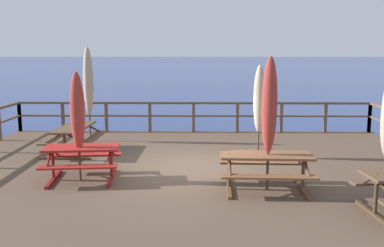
% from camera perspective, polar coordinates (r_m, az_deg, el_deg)
% --- Properties ---
extents(ground_plane, '(600.00, 600.00, 0.00)m').
position_cam_1_polar(ground_plane, '(11.03, -0.06, -9.11)').
color(ground_plane, navy).
extents(wooden_deck, '(13.01, 10.16, 0.64)m').
position_cam_1_polar(wooden_deck, '(10.93, -0.06, -7.51)').
color(wooden_deck, brown).
rests_on(wooden_deck, ground).
extents(railing_waterside_far, '(12.81, 0.10, 1.09)m').
position_cam_1_polar(railing_waterside_far, '(15.53, 0.22, 1.59)').
color(railing_waterside_far, brown).
rests_on(railing_waterside_far, wooden_deck).
extents(picnic_table_back_left, '(1.95, 1.46, 0.78)m').
position_cam_1_polar(picnic_table_back_left, '(9.16, 9.82, -5.30)').
color(picnic_table_back_left, brown).
rests_on(picnic_table_back_left, wooden_deck).
extents(picnic_table_front_left, '(1.45, 2.09, 0.78)m').
position_cam_1_polar(picnic_table_front_left, '(12.79, -15.37, -1.27)').
color(picnic_table_front_left, brown).
rests_on(picnic_table_front_left, wooden_deck).
extents(picnic_table_mid_left, '(1.79, 1.55, 0.78)m').
position_cam_1_polar(picnic_table_mid_left, '(10.05, -14.41, -4.18)').
color(picnic_table_mid_left, maroon).
rests_on(picnic_table_mid_left, wooden_deck).
extents(patio_umbrella_tall_mid_right, '(0.32, 0.32, 2.80)m').
position_cam_1_polar(patio_umbrella_tall_mid_right, '(8.93, 10.24, 2.29)').
color(patio_umbrella_tall_mid_right, '#4C3828').
rests_on(patio_umbrella_tall_mid_right, wooden_deck).
extents(patio_umbrella_tall_back_right, '(0.32, 0.32, 2.46)m').
position_cam_1_polar(patio_umbrella_tall_back_right, '(9.84, -14.97, 1.49)').
color(patio_umbrella_tall_back_right, '#4C3828').
rests_on(patio_umbrella_tall_back_right, wooden_deck).
extents(patio_umbrella_short_mid, '(0.32, 0.32, 3.04)m').
position_cam_1_polar(patio_umbrella_short_mid, '(14.18, -13.61, 5.42)').
color(patio_umbrella_short_mid, '#4C3828').
rests_on(patio_umbrella_short_mid, wooden_deck).
extents(patio_umbrella_short_front, '(0.32, 0.32, 2.55)m').
position_cam_1_polar(patio_umbrella_short_front, '(11.74, 8.92, 3.23)').
color(patio_umbrella_short_front, '#4C3828').
rests_on(patio_umbrella_short_front, wooden_deck).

